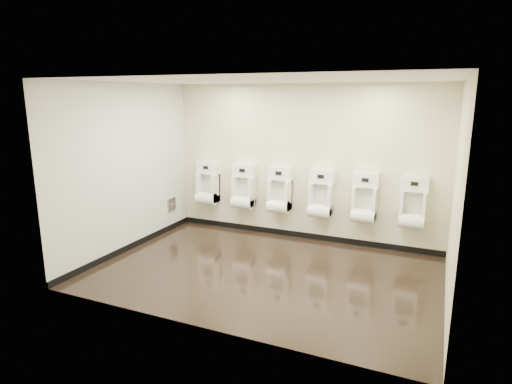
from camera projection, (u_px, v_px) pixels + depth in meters
ground at (264, 272)px, 6.44m from camera, size 5.00×3.50×0.00m
ceiling at (265, 80)px, 5.81m from camera, size 5.00×3.50×0.00m
back_wall at (302, 163)px, 7.69m from camera, size 5.00×0.02×2.80m
front_wall at (202, 210)px, 4.57m from camera, size 5.00×0.02×2.80m
left_wall at (126, 169)px, 7.11m from camera, size 0.02×3.50×2.80m
right_wall at (456, 197)px, 5.14m from camera, size 0.02×3.50×2.80m
tile_overlay_left at (127, 169)px, 7.11m from camera, size 0.01×3.50×2.80m
skirting_back at (300, 235)px, 7.98m from camera, size 5.00×0.02×0.10m
skirting_left at (132, 245)px, 7.41m from camera, size 0.02×3.50×0.10m
access_panel at (172, 204)px, 8.37m from camera, size 0.04×0.25×0.25m
urinal_0 at (208, 186)px, 8.42m from camera, size 0.45×0.34×0.83m
urinal_1 at (244, 189)px, 8.11m from camera, size 0.45×0.34×0.83m
urinal_2 at (280, 193)px, 7.83m from camera, size 0.45×0.34×0.83m
urinal_3 at (321, 197)px, 7.52m from camera, size 0.45×0.34×0.83m
urinal_4 at (365, 201)px, 7.22m from camera, size 0.45×0.34×0.83m
urinal_5 at (413, 206)px, 6.92m from camera, size 0.45×0.34×0.83m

